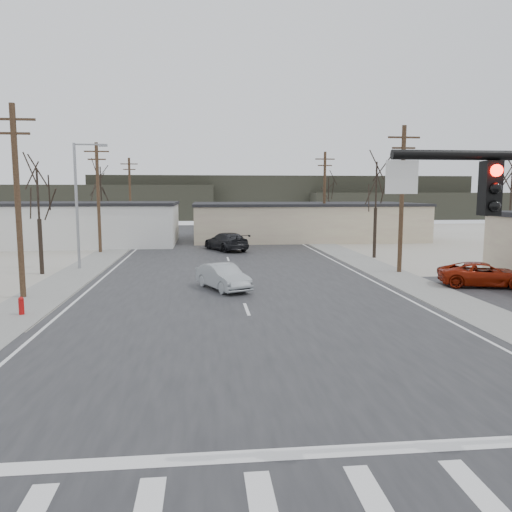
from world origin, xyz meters
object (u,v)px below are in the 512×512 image
at_px(fire_hydrant, 21,306).
at_px(car_far_b, 201,227).
at_px(sedan_crossing, 223,277).
at_px(car_parked_red, 484,275).
at_px(car_far_a, 226,241).

bearing_deg(fire_hydrant, car_far_b, 80.59).
relative_size(sedan_crossing, car_parked_red, 0.87).
bearing_deg(car_parked_red, car_far_a, 49.90).
relative_size(sedan_crossing, car_far_b, 1.22).
bearing_deg(car_far_b, car_parked_red, -79.38).
bearing_deg(fire_hydrant, car_parked_red, 10.12).
bearing_deg(car_far_a, sedan_crossing, 62.73).
bearing_deg(car_far_b, sedan_crossing, -98.66).
bearing_deg(sedan_crossing, car_parked_red, -27.05).
height_order(fire_hydrant, sedan_crossing, sedan_crossing).
relative_size(fire_hydrant, car_parked_red, 0.17).
bearing_deg(car_far_b, car_far_a, -94.46).
height_order(fire_hydrant, car_far_b, car_far_b).
distance_m(fire_hydrant, car_parked_red, 24.96).
xyz_separation_m(car_far_b, car_parked_red, (16.70, -43.08, 0.08)).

